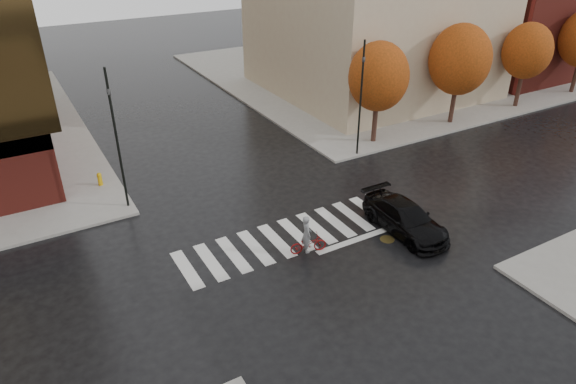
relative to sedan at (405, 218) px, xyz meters
name	(u,v)px	position (x,y,z in m)	size (l,w,h in m)	color
ground	(302,239)	(-4.62, 1.80, -0.71)	(120.00, 120.00, 0.00)	black
sidewalk_ne	(375,70)	(16.38, 22.80, -0.64)	(30.00, 30.00, 0.15)	gray
crosswalk	(297,234)	(-4.62, 2.30, -0.71)	(12.00, 3.00, 0.01)	silver
tree_ne_a	(379,77)	(5.38, 9.20, 3.75)	(3.80, 3.80, 6.50)	#321D16
tree_ne_b	(460,60)	(12.38, 9.20, 3.91)	(4.20, 4.20, 6.89)	#321D16
tree_ne_c	(527,51)	(19.38, 9.20, 3.66)	(3.60, 3.60, 6.31)	#321D16
sedan	(405,218)	(0.00, 0.00, 0.00)	(1.99, 4.90, 1.42)	black
cyclist	(308,240)	(-4.96, 0.80, -0.06)	(1.77, 0.97, 1.91)	maroon
traffic_light_nw	(115,132)	(-10.92, 8.78, 3.53)	(0.22, 0.20, 7.21)	black
traffic_light_ne	(361,92)	(3.23, 8.10, 3.41)	(0.17, 0.19, 7.02)	black
fire_hydrant	(100,178)	(-11.65, 11.80, -0.15)	(0.27, 0.27, 0.75)	gold
manhole	(387,239)	(-1.16, -0.20, -0.71)	(0.69, 0.69, 0.01)	#50411C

